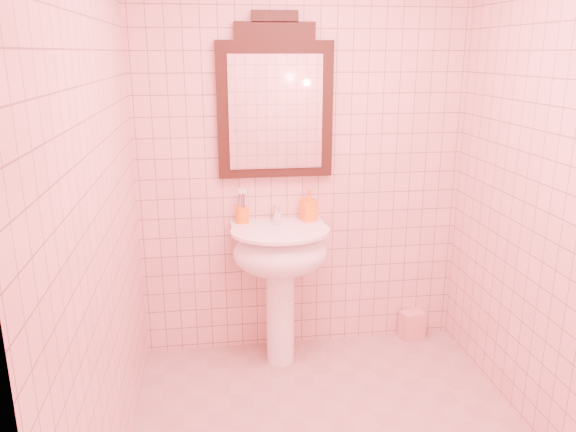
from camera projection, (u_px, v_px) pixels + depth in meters
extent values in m
cube|color=beige|center=(303.00, 156.00, 3.39)|extent=(2.00, 0.02, 2.50)
cylinder|color=white|center=(280.00, 309.00, 3.41)|extent=(0.17, 0.17, 0.70)
ellipsoid|color=white|center=(281.00, 253.00, 3.29)|extent=(0.56, 0.46, 0.28)
cube|color=white|center=(277.00, 226.00, 3.41)|extent=(0.56, 0.15, 0.05)
cylinder|color=white|center=(280.00, 231.00, 3.25)|extent=(0.58, 0.58, 0.02)
cylinder|color=white|center=(277.00, 214.00, 3.39)|extent=(0.04, 0.04, 0.09)
cylinder|color=white|center=(278.00, 211.00, 3.33)|extent=(0.02, 0.10, 0.02)
cylinder|color=white|center=(279.00, 217.00, 3.29)|extent=(0.02, 0.02, 0.04)
cube|color=white|center=(277.00, 205.00, 3.39)|extent=(0.02, 0.07, 0.01)
cube|color=black|center=(275.00, 110.00, 3.27)|extent=(0.68, 0.05, 0.79)
cube|color=black|center=(275.00, 31.00, 3.14)|extent=(0.46, 0.05, 0.10)
cube|color=black|center=(275.00, 16.00, 3.12)|extent=(0.26, 0.05, 0.07)
cube|color=white|center=(276.00, 113.00, 3.24)|extent=(0.55, 0.01, 0.65)
cylinder|color=orange|center=(242.00, 215.00, 3.37)|extent=(0.08, 0.08, 0.10)
cylinder|color=silver|center=(245.00, 208.00, 3.36)|extent=(0.01, 0.01, 0.19)
cylinder|color=#338CD8|center=(244.00, 207.00, 3.37)|extent=(0.01, 0.01, 0.19)
cylinder|color=#E5334C|center=(241.00, 207.00, 3.37)|extent=(0.01, 0.01, 0.19)
cylinder|color=#3FBF59|center=(239.00, 208.00, 3.36)|extent=(0.01, 0.01, 0.19)
cylinder|color=#D8CC4C|center=(240.00, 209.00, 3.34)|extent=(0.01, 0.01, 0.19)
cylinder|color=purple|center=(242.00, 209.00, 3.34)|extent=(0.01, 0.01, 0.19)
cylinder|color=#4C4C59|center=(244.00, 209.00, 3.34)|extent=(0.01, 0.01, 0.19)
imported|color=orange|center=(309.00, 205.00, 3.40)|extent=(0.11, 0.11, 0.19)
cube|color=#E2A785|center=(412.00, 325.00, 3.76)|extent=(0.17, 0.13, 0.19)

